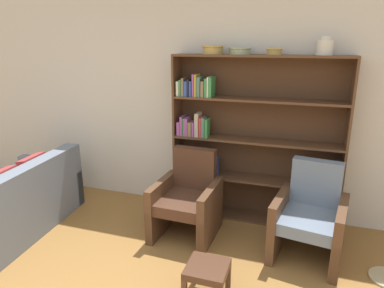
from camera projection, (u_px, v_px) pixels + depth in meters
wall_back at (216, 100)px, 4.07m from camera, size 12.00×0.06×2.75m
bookshelf at (240, 143)px, 3.94m from camera, size 1.90×0.30×1.91m
bowl_brass at (213, 49)px, 3.73m from camera, size 0.24×0.24×0.09m
bowl_stoneware at (240, 50)px, 3.65m from camera, size 0.24×0.24×0.07m
bowl_terracotta at (274, 51)px, 3.54m from camera, size 0.17×0.17×0.07m
vase_tall at (325, 47)px, 3.38m from camera, size 0.16×0.16×0.18m
couch at (13, 206)px, 3.76m from camera, size 0.98×1.70×0.82m
armchair_leather at (188, 200)px, 3.70m from camera, size 0.66×0.70×0.91m
armchair_cushioned at (310, 217)px, 3.33m from camera, size 0.74×0.77×0.91m
footstool at (207, 272)px, 2.77m from camera, size 0.33×0.33×0.30m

